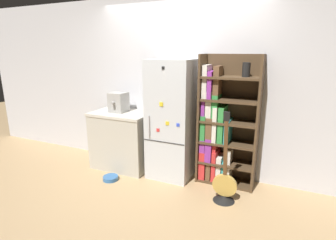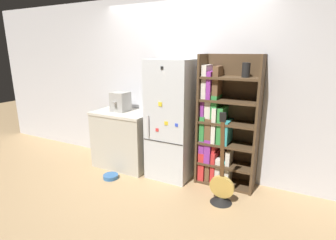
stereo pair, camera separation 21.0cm
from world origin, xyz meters
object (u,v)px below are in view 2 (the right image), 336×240
(espresso_machine, at_px, (120,102))
(guitar, at_px, (221,190))
(pet_bowl, at_px, (111,176))
(refrigerator, at_px, (172,120))
(bookshelf, at_px, (221,129))

(espresso_machine, height_order, guitar, espresso_machine)
(pet_bowl, bearing_deg, guitar, 4.12)
(refrigerator, relative_size, espresso_machine, 5.53)
(refrigerator, height_order, pet_bowl, refrigerator)
(guitar, bearing_deg, bookshelf, 109.93)
(refrigerator, xyz_separation_m, bookshelf, (0.69, 0.12, -0.07))
(bookshelf, relative_size, guitar, 1.52)
(bookshelf, height_order, pet_bowl, bookshelf)
(bookshelf, distance_m, espresso_machine, 1.61)
(bookshelf, height_order, espresso_machine, bookshelf)
(bookshelf, distance_m, pet_bowl, 1.74)
(refrigerator, bearing_deg, pet_bowl, -144.96)
(refrigerator, height_order, espresso_machine, refrigerator)
(bookshelf, xyz_separation_m, guitar, (0.19, -0.53, -0.61))
(bookshelf, xyz_separation_m, espresso_machine, (-1.58, -0.14, 0.26))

